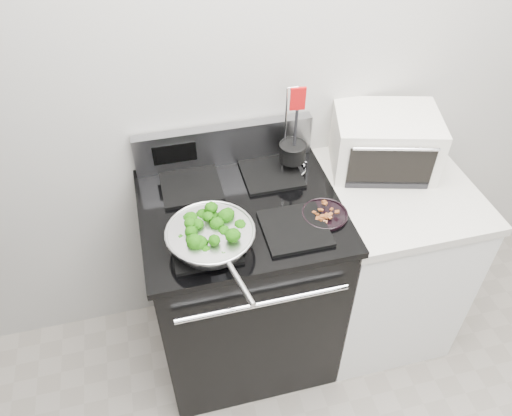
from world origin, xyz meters
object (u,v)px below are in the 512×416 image
object	(u,v)px
toaster_oven	(384,141)
skillet	(211,237)
gas_range	(242,281)
utensil_holder	(292,156)
bacon_plate	(325,212)

from	to	relation	value
toaster_oven	skillet	bearing A→B (deg)	-142.35
gas_range	utensil_holder	bearing A→B (deg)	33.58
bacon_plate	toaster_oven	bearing A→B (deg)	37.74
skillet	toaster_oven	distance (m)	0.88
utensil_holder	toaster_oven	world-z (taller)	utensil_holder
gas_range	utensil_holder	distance (m)	0.62
utensil_holder	gas_range	bearing A→B (deg)	-140.15
skillet	bacon_plate	size ratio (longest dim) A/B	2.82
gas_range	bacon_plate	world-z (taller)	gas_range
toaster_oven	gas_range	bearing A→B (deg)	-151.97
gas_range	bacon_plate	xyz separation A→B (m)	(0.30, -0.13, 0.48)
skillet	toaster_oven	bearing A→B (deg)	10.40
bacon_plate	utensil_holder	xyz separation A→B (m)	(-0.04, 0.30, 0.05)
bacon_plate	utensil_holder	size ratio (longest dim) A/B	0.45
skillet	bacon_plate	distance (m)	0.46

